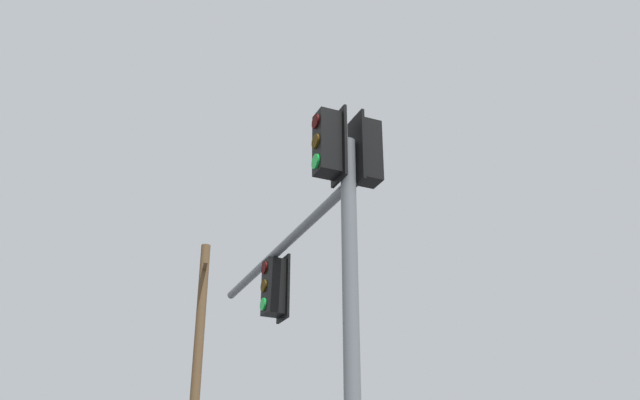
# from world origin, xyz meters

# --- Properties ---
(signal_mast_assembly) EXTENTS (1.21, 5.28, 6.77)m
(signal_mast_assembly) POSITION_xyz_m (-0.77, -0.08, 4.82)
(signal_mast_assembly) COLOR slate
(signal_mast_assembly) RESTS_ON ground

